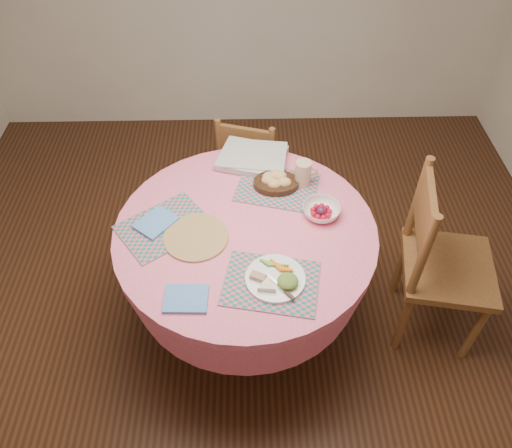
% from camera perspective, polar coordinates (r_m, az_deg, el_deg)
% --- Properties ---
extents(ground, '(4.00, 4.00, 0.00)m').
position_cam_1_polar(ground, '(2.93, -1.00, -10.66)').
color(ground, '#331C0F').
rests_on(ground, ground).
extents(room_envelope, '(4.01, 4.01, 2.71)m').
position_cam_1_polar(room_envelope, '(1.76, -1.74, 21.52)').
color(room_envelope, silver).
rests_on(room_envelope, ground).
extents(dining_table, '(1.24, 1.24, 0.75)m').
position_cam_1_polar(dining_table, '(2.48, -1.16, -3.61)').
color(dining_table, pink).
rests_on(dining_table, ground).
extents(chair_right, '(0.52, 0.54, 1.01)m').
position_cam_1_polar(chair_right, '(2.66, 20.17, -3.95)').
color(chair_right, brown).
rests_on(chair_right, ground).
extents(chair_back, '(0.48, 0.46, 0.84)m').
position_cam_1_polar(chair_back, '(3.16, -0.61, 6.56)').
color(chair_back, brown).
rests_on(chair_back, ground).
extents(placemat_front, '(0.45, 0.37, 0.01)m').
position_cam_1_polar(placemat_front, '(2.13, 1.74, -6.76)').
color(placemat_front, '#14726C').
rests_on(placemat_front, dining_table).
extents(placemat_left, '(0.50, 0.48, 0.01)m').
position_cam_1_polar(placemat_left, '(2.38, -10.40, -0.29)').
color(placemat_left, '#14726C').
rests_on(placemat_left, dining_table).
extents(placemat_back, '(0.46, 0.39, 0.01)m').
position_cam_1_polar(placemat_back, '(2.54, 2.44, 4.20)').
color(placemat_back, '#14726C').
rests_on(placemat_back, dining_table).
extents(wicker_trivet, '(0.30, 0.30, 0.01)m').
position_cam_1_polar(wicker_trivet, '(2.31, -6.87, -1.50)').
color(wicker_trivet, '#9F8145').
rests_on(wicker_trivet, dining_table).
extents(napkin_near, '(0.18, 0.15, 0.01)m').
position_cam_1_polar(napkin_near, '(2.09, -8.00, -8.46)').
color(napkin_near, '#5086CF').
rests_on(napkin_near, dining_table).
extents(napkin_far, '(0.22, 0.23, 0.01)m').
position_cam_1_polar(napkin_far, '(2.39, -11.36, 0.17)').
color(napkin_far, '#5086CF').
rests_on(napkin_far, placemat_left).
extents(dinner_plate, '(0.26, 0.26, 0.05)m').
position_cam_1_polar(dinner_plate, '(2.12, 2.44, -6.20)').
color(dinner_plate, white).
rests_on(dinner_plate, placemat_front).
extents(bread_bowl, '(0.23, 0.23, 0.08)m').
position_cam_1_polar(bread_bowl, '(2.53, 2.28, 4.95)').
color(bread_bowl, black).
rests_on(bread_bowl, placemat_back).
extents(latte_mug, '(0.12, 0.08, 0.14)m').
position_cam_1_polar(latte_mug, '(2.52, 5.44, 5.81)').
color(latte_mug, '#CAA98B').
rests_on(latte_mug, placemat_back).
extents(fruit_bowl, '(0.21, 0.21, 0.06)m').
position_cam_1_polar(fruit_bowl, '(2.40, 7.46, 1.48)').
color(fruit_bowl, white).
rests_on(fruit_bowl, dining_table).
extents(newspaper_stack, '(0.40, 0.36, 0.04)m').
position_cam_1_polar(newspaper_stack, '(2.69, -0.39, 7.63)').
color(newspaper_stack, silver).
rests_on(newspaper_stack, dining_table).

